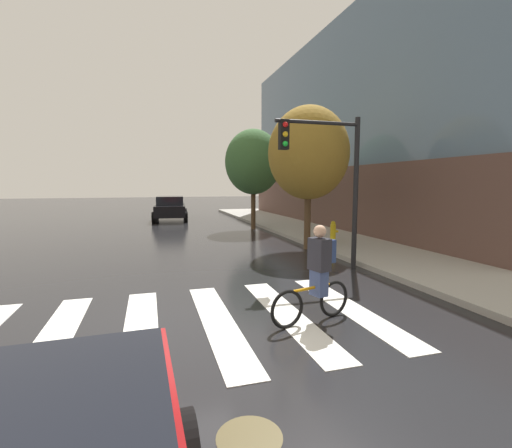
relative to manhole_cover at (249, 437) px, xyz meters
The scene contains 10 objects.
ground_plane 2.95m from the manhole_cover, 101.23° to the left, with size 120.00×120.00×0.00m, color black.
crosswalk_stripes 3.08m from the manhole_cover, 109.73° to the left, with size 8.23×4.07×0.01m.
manhole_cover is the anchor object (origin of this frame).
sedan_mid 20.97m from the manhole_cover, 88.76° to the left, with size 2.44×4.71×1.58m.
cyclist 3.24m from the manhole_cover, 52.30° to the left, with size 1.67×0.51×1.69m.
traffic_light_near 7.55m from the manhole_cover, 56.33° to the left, with size 2.47×0.28×4.20m.
fire_hydrant 11.36m from the manhole_cover, 57.52° to the left, with size 0.33×0.22×0.78m.
street_tree_near 10.66m from the manhole_cover, 62.34° to the left, with size 2.90×2.90×5.15m.
street_tree_mid 16.01m from the manhole_cover, 73.75° to the left, with size 2.91×2.91×5.18m.
corner_building 22.83m from the manhole_cover, 41.94° to the left, with size 16.88×22.76×10.53m.
Camera 1 is at (-0.26, -5.93, 2.40)m, focal length 25.18 mm.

